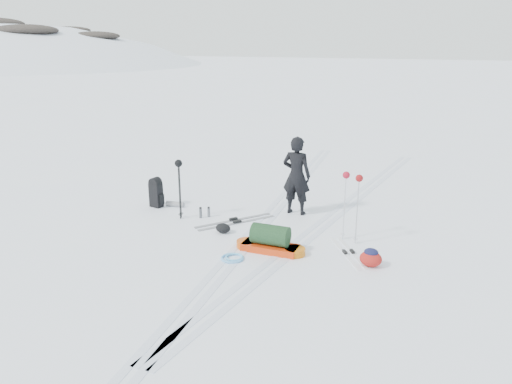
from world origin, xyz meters
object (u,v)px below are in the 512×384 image
skier (296,176)px  expedition_rucksack (158,193)px  ski_poles_black (179,171)px  pulk_sled (270,241)px

skier → expedition_rucksack: bearing=15.9°
expedition_rucksack → ski_poles_black: 1.38m
expedition_rucksack → ski_poles_black: bearing=-18.8°
skier → expedition_rucksack: size_ratio=2.27×
skier → expedition_rucksack: 3.57m
ski_poles_black → expedition_rucksack: bearing=170.7°
expedition_rucksack → pulk_sled: bearing=-12.4°
ski_poles_black → skier: bearing=49.4°
skier → ski_poles_black: 2.82m
skier → expedition_rucksack: (-3.42, -0.83, -0.60)m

